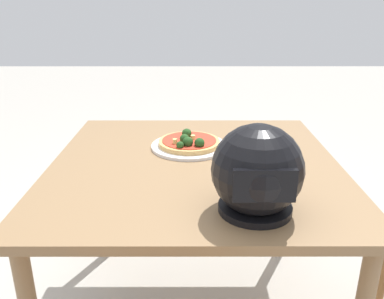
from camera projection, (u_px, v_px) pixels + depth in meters
name	position (u px, v px, depth m)	size (l,w,h in m)	color
dining_table	(195.00, 181.00, 1.49)	(1.06, 1.08, 0.74)	olive
pizza_plate	(189.00, 146.00, 1.61)	(0.31, 0.31, 0.01)	white
pizza	(189.00, 142.00, 1.59)	(0.25, 0.25, 0.05)	tan
motorcycle_helmet	(257.00, 172.00, 1.08)	(0.26, 0.26, 0.26)	black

